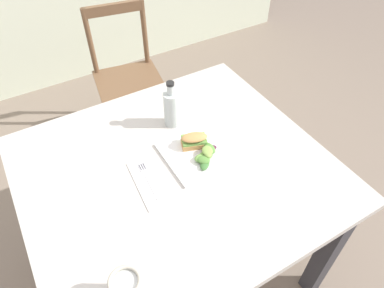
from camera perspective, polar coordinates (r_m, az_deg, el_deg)
The scene contains 9 objects.
ground_plane at distance 1.89m, azimuth -2.40°, elevation -20.66°, with size 8.67×8.67×0.00m, color #7A6B5B.
dining_table at distance 1.40m, azimuth -2.46°, elevation -7.17°, with size 1.11×1.01×0.74m.
chair_wooden_far at distance 2.29m, azimuth -10.44°, elevation 10.54°, with size 0.46×0.46×0.87m.
plate_lunch at distance 1.35m, azimuth 0.86°, elevation -1.49°, with size 0.25×0.25×0.01m, color white.
sandwich_half_front at distance 1.35m, azimuth 0.37°, elevation 0.64°, with size 0.11×0.09×0.06m.
salad_mixed_greens at distance 1.31m, azimuth 2.34°, elevation -1.68°, with size 0.12×0.12×0.03m.
napkin_folded at distance 1.27m, azimuth -6.92°, elevation -6.18°, with size 0.10×0.24×0.00m, color white.
fork_on_napkin at distance 1.27m, azimuth -7.21°, elevation -5.53°, with size 0.03×0.19×0.00m.
bottle_cold_brew at distance 1.43m, azimuth -3.35°, elevation 5.58°, with size 0.06×0.06×0.21m.
Camera 1 is at (-0.33, -0.70, 1.72)m, focal length 32.71 mm.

